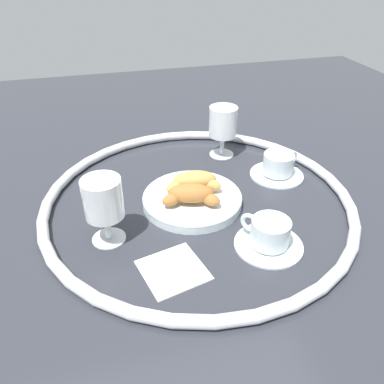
# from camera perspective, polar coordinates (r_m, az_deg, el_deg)

# --- Properties ---
(ground_plane) EXTENTS (2.20, 2.20, 0.00)m
(ground_plane) POSITION_cam_1_polar(r_m,az_deg,el_deg) (0.88, 0.89, -1.60)
(ground_plane) COLOR #2D3038
(table_chrome_rim) EXTENTS (0.70, 0.70, 0.02)m
(table_chrome_rim) POSITION_cam_1_polar(r_m,az_deg,el_deg) (0.87, 0.89, -0.95)
(table_chrome_rim) COLOR silver
(table_chrome_rim) RESTS_ON ground_plane
(pastry_plate) EXTENTS (0.23, 0.23, 0.02)m
(pastry_plate) POSITION_cam_1_polar(r_m,az_deg,el_deg) (0.87, 0.00, -0.94)
(pastry_plate) COLOR silver
(pastry_plate) RESTS_ON ground_plane
(croissant_large) EXTENTS (0.14, 0.08, 0.04)m
(croissant_large) POSITION_cam_1_polar(r_m,az_deg,el_deg) (0.87, 0.16, 1.61)
(croissant_large) COLOR #D6994C
(croissant_large) RESTS_ON pastry_plate
(croissant_small) EXTENTS (0.13, 0.09, 0.04)m
(croissant_small) POSITION_cam_1_polar(r_m,az_deg,el_deg) (0.82, -0.14, -0.41)
(croissant_small) COLOR #AD6B33
(croissant_small) RESTS_ON pastry_plate
(coffee_cup_near) EXTENTS (0.14, 0.14, 0.06)m
(coffee_cup_near) POSITION_cam_1_polar(r_m,az_deg,el_deg) (0.99, 12.80, 3.76)
(coffee_cup_near) COLOR silver
(coffee_cup_near) RESTS_ON ground_plane
(coffee_cup_far) EXTENTS (0.14, 0.14, 0.06)m
(coffee_cup_far) POSITION_cam_1_polar(r_m,az_deg,el_deg) (0.76, 11.51, -6.39)
(coffee_cup_far) COLOR silver
(coffee_cup_far) RESTS_ON ground_plane
(juice_glass_left) EXTENTS (0.08, 0.08, 0.14)m
(juice_glass_left) POSITION_cam_1_polar(r_m,az_deg,el_deg) (1.04, 4.69, 10.28)
(juice_glass_left) COLOR white
(juice_glass_left) RESTS_ON ground_plane
(juice_glass_right) EXTENTS (0.08, 0.08, 0.14)m
(juice_glass_right) POSITION_cam_1_polar(r_m,az_deg,el_deg) (0.74, -13.18, -1.44)
(juice_glass_right) COLOR white
(juice_glass_right) RESTS_ON ground_plane
(folded_napkin) EXTENTS (0.13, 0.13, 0.01)m
(folded_napkin) POSITION_cam_1_polar(r_m,az_deg,el_deg) (0.71, -2.86, -11.56)
(folded_napkin) COLOR silver
(folded_napkin) RESTS_ON ground_plane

